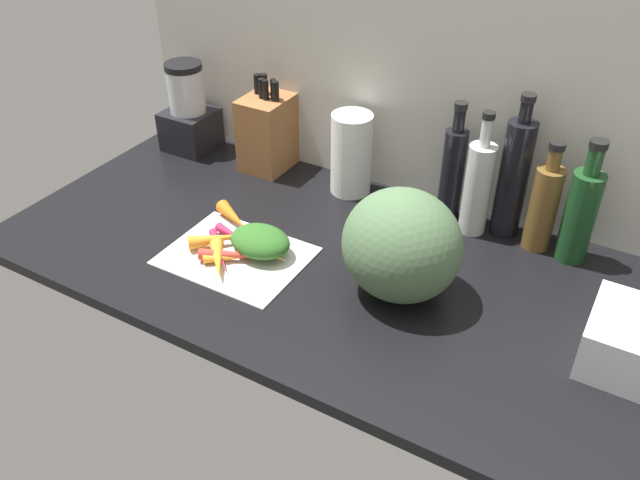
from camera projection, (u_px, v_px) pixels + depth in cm
name	position (u px, v px, depth cm)	size (l,w,h in cm)	color
ground_plane	(346.00, 267.00, 156.67)	(170.00, 80.00, 3.00)	black
wall_back	(422.00, 87.00, 165.71)	(170.00, 3.00, 60.00)	#BCB7AD
cutting_board	(236.00, 255.00, 157.15)	(32.96, 25.91, 0.80)	beige
carrot_0	(237.00, 255.00, 154.10)	(2.92, 2.92, 17.99)	red
carrot_1	(234.00, 217.00, 166.68)	(3.58, 3.58, 13.16)	orange
carrot_2	(227.00, 258.00, 153.84)	(2.14, 2.14, 11.07)	orange
carrot_3	(235.00, 236.00, 160.86)	(2.35, 2.35, 12.59)	#B2264C
carrot_4	(219.00, 251.00, 156.12)	(2.09, 2.09, 17.03)	#B2264C
carrot_5	(218.00, 260.00, 152.03)	(3.38, 3.38, 13.66)	orange
carrot_6	(262.00, 253.00, 154.39)	(3.46, 3.46, 13.15)	orange
carrot_7	(218.00, 239.00, 159.02)	(3.51, 3.51, 14.37)	orange
carrot_greens_pile	(260.00, 241.00, 155.68)	(15.08, 11.60, 6.38)	#2D6023
winter_squash	(402.00, 245.00, 139.52)	(26.08, 23.94, 25.20)	#4C6B47
knife_block	(270.00, 130.00, 188.46)	(12.25, 17.24, 26.89)	brown
blender_appliance	(189.00, 113.00, 197.20)	(14.28, 14.28, 26.83)	black
paper_towel_roll	(351.00, 154.00, 176.18)	(11.01, 11.01, 22.55)	white
bottle_0	(452.00, 171.00, 164.32)	(5.78, 5.78, 31.66)	black
bottle_1	(478.00, 186.00, 159.50)	(6.74, 6.74, 32.10)	silver
bottle_2	(513.00, 177.00, 157.14)	(7.10, 7.10, 36.64)	black
bottle_3	(544.00, 205.00, 154.48)	(6.73, 6.73, 27.95)	brown
bottle_4	(581.00, 212.00, 150.09)	(7.31, 7.31, 30.71)	#19421E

